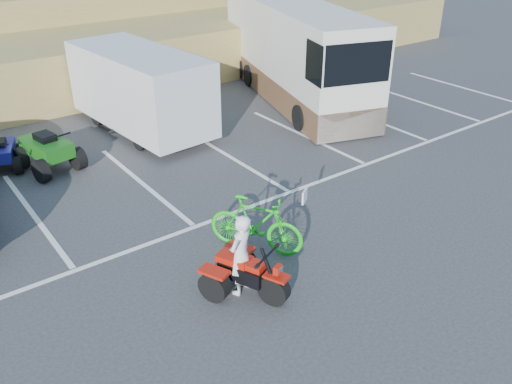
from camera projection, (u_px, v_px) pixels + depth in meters
ground at (261, 281)px, 10.18m from camera, size 100.00×100.00×0.00m
parking_stripes at (191, 188)px, 13.52m from camera, size 28.00×5.16×0.01m
grass_embankment at (15, 48)px, 20.48m from camera, size 40.00×8.50×3.10m
red_trike_atv at (248, 293)px, 9.87m from camera, size 1.66×1.86×1.00m
rider at (241, 255)px, 9.57m from camera, size 0.68×0.57×1.58m
green_dirt_bike at (256, 224)px, 10.85m from camera, size 1.55×1.98×1.20m
cargo_trailer at (140, 88)px, 16.36m from camera, size 2.53×5.41×2.45m
rv_motorhome at (295, 58)px, 19.22m from camera, size 4.86×9.24×3.23m
quad_atv_blue at (5, 168)px, 14.51m from camera, size 1.44×1.64×0.90m
quad_atv_green at (51, 168)px, 14.50m from camera, size 1.58×1.92×1.12m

